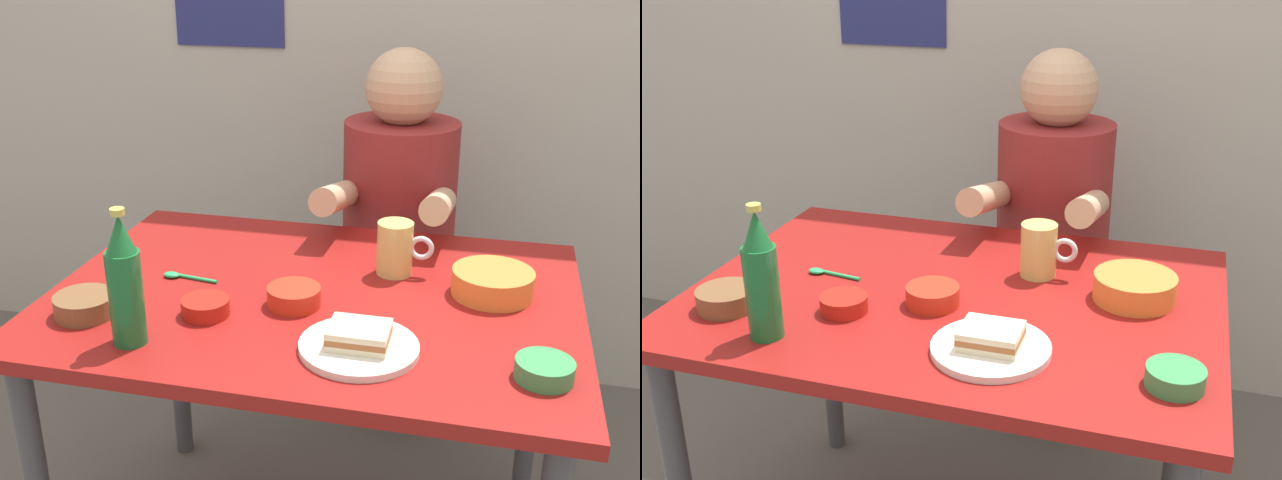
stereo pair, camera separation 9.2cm
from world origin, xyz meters
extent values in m
cube|color=maroon|center=(0.00, 0.00, 0.72)|extent=(1.10, 0.80, 0.03)
cylinder|color=#3F3F44|center=(-0.49, 0.34, 0.35)|extent=(0.05, 0.05, 0.71)
cylinder|color=#3F3F44|center=(0.49, 0.34, 0.35)|extent=(0.05, 0.05, 0.71)
cylinder|color=#4C4C51|center=(0.09, 0.63, 0.21)|extent=(0.08, 0.08, 0.41)
cylinder|color=brown|center=(0.09, 0.63, 0.43)|extent=(0.34, 0.34, 0.04)
cylinder|color=maroon|center=(0.09, 0.63, 0.71)|extent=(0.32, 0.32, 0.52)
sphere|color=tan|center=(0.09, 0.63, 1.06)|extent=(0.21, 0.21, 0.21)
cylinder|color=tan|center=(-0.04, 0.38, 0.82)|extent=(0.07, 0.31, 0.14)
cylinder|color=tan|center=(0.22, 0.38, 0.82)|extent=(0.07, 0.31, 0.14)
cylinder|color=silver|center=(0.14, -0.21, 0.75)|extent=(0.22, 0.22, 0.01)
cube|color=beige|center=(0.14, -0.21, 0.76)|extent=(0.11, 0.09, 0.01)
cube|color=#9E592D|center=(0.14, -0.21, 0.77)|extent=(0.11, 0.09, 0.01)
cube|color=beige|center=(0.14, -0.21, 0.78)|extent=(0.11, 0.09, 0.01)
cylinder|color=#D1BC66|center=(0.15, 0.14, 0.80)|extent=(0.08, 0.08, 0.12)
torus|color=silver|center=(0.21, 0.14, 0.81)|extent=(0.06, 0.01, 0.06)
cylinder|color=#19602D|center=(-0.28, -0.28, 0.83)|extent=(0.06, 0.06, 0.18)
cone|color=#19602D|center=(-0.28, -0.28, 0.95)|extent=(0.05, 0.05, 0.07)
cylinder|color=#BFB74C|center=(-0.28, -0.28, 1.00)|extent=(0.03, 0.03, 0.01)
cylinder|color=#B21E14|center=(-0.19, -0.15, 0.76)|extent=(0.10, 0.10, 0.03)
cylinder|color=maroon|center=(-0.19, -0.15, 0.76)|extent=(0.08, 0.08, 0.02)
cylinder|color=brown|center=(-0.42, -0.20, 0.76)|extent=(0.12, 0.12, 0.04)
cylinder|color=brown|center=(-0.42, -0.20, 0.77)|extent=(0.10, 0.10, 0.02)
cylinder|color=orange|center=(0.36, 0.08, 0.77)|extent=(0.17, 0.17, 0.05)
cylinder|color=#B25B2D|center=(0.36, 0.08, 0.78)|extent=(0.14, 0.14, 0.02)
cylinder|color=#388C4C|center=(0.46, -0.23, 0.76)|extent=(0.10, 0.10, 0.03)
cylinder|color=#5B643A|center=(0.46, -0.23, 0.77)|extent=(0.08, 0.08, 0.02)
cylinder|color=red|center=(-0.03, -0.07, 0.76)|extent=(0.11, 0.11, 0.04)
cylinder|color=#A33521|center=(-0.03, -0.07, 0.77)|extent=(0.09, 0.09, 0.02)
cylinder|color=#26A559|center=(-0.27, 0.00, 0.74)|extent=(0.11, 0.02, 0.01)
ellipsoid|color=#26A559|center=(-0.32, 0.00, 0.75)|extent=(0.04, 0.02, 0.01)
camera|label=1|loc=(0.35, -1.39, 1.43)|focal=42.23mm
camera|label=2|loc=(0.44, -1.36, 1.43)|focal=42.23mm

